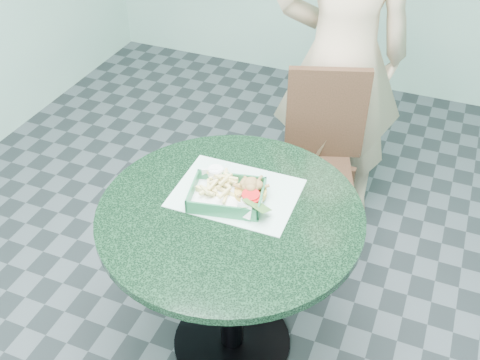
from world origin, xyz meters
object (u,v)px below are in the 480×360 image
at_px(crab_sandwich, 251,195).
at_px(sauce_ramekin, 222,175).
at_px(cafe_table, 231,248).
at_px(diner_person, 346,25).
at_px(dining_chair, 318,154).
at_px(food_basket, 227,202).

bearing_deg(crab_sandwich, sauce_ramekin, 155.21).
height_order(cafe_table, diner_person, diner_person).
bearing_deg(dining_chair, food_basket, -120.11).
height_order(food_basket, sauce_ramekin, sauce_ramekin).
height_order(cafe_table, sauce_ramekin, sauce_ramekin).
relative_size(cafe_table, dining_chair, 1.02).
distance_m(crab_sandwich, sauce_ramekin, 0.16).
distance_m(dining_chair, sauce_ramekin, 0.72).
height_order(cafe_table, dining_chair, dining_chair).
height_order(dining_chair, sauce_ramekin, dining_chair).
bearing_deg(food_basket, diner_person, 81.54).
distance_m(dining_chair, diner_person, 0.60).
bearing_deg(food_basket, crab_sandwich, 22.06).
relative_size(cafe_table, food_basket, 3.68).
xyz_separation_m(cafe_table, dining_chair, (0.12, 0.77, -0.05)).
bearing_deg(food_basket, sauce_ramekin, 122.26).
bearing_deg(dining_chair, sauce_ramekin, -126.99).
bearing_deg(cafe_table, food_basket, 126.48).
height_order(diner_person, crab_sandwich, diner_person).
xyz_separation_m(diner_person, food_basket, (-0.15, -1.02, -0.29)).
xyz_separation_m(cafe_table, sauce_ramekin, (-0.09, 0.14, 0.22)).
bearing_deg(sauce_ramekin, cafe_table, -56.47).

